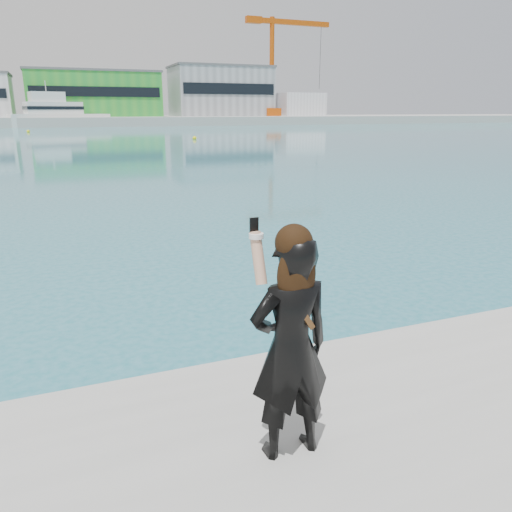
{
  "coord_description": "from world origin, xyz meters",
  "views": [
    {
      "loc": [
        -2.23,
        -3.66,
        3.41
      ],
      "look_at": [
        -0.74,
        0.09,
        2.23
      ],
      "focal_mm": 35.0,
      "sensor_mm": 36.0,
      "label": 1
    }
  ],
  "objects": [
    {
      "name": "ground",
      "position": [
        0.0,
        0.0,
        0.0
      ],
      "size": [
        500.0,
        500.0,
        0.0
      ],
      "primitive_type": "plane",
      "color": "#1A6E79",
      "rests_on": "ground"
    },
    {
      "name": "far_quay",
      "position": [
        0.0,
        130.0,
        1.0
      ],
      "size": [
        320.0,
        40.0,
        2.0
      ],
      "primitive_type": "cube",
      "color": "#9E9E99",
      "rests_on": "ground"
    },
    {
      "name": "warehouse_green",
      "position": [
        8.0,
        127.98,
        7.26
      ],
      "size": [
        30.6,
        16.36,
        10.5
      ],
      "color": "green",
      "rests_on": "far_quay"
    },
    {
      "name": "warehouse_grey_right",
      "position": [
        40.0,
        127.98,
        8.26
      ],
      "size": [
        25.5,
        15.35,
        12.5
      ],
      "color": "gray",
      "rests_on": "far_quay"
    },
    {
      "name": "ancillary_shed",
      "position": [
        62.0,
        126.0,
        5.0
      ],
      "size": [
        12.0,
        10.0,
        6.0
      ],
      "primitive_type": "cube",
      "color": "silver",
      "rests_on": "far_quay"
    },
    {
      "name": "dock_crane",
      "position": [
        53.2,
        122.0,
        15.07
      ],
      "size": [
        23.0,
        4.0,
        24.0
      ],
      "color": "#DC520C",
      "rests_on": "far_quay"
    },
    {
      "name": "flagpole_right",
      "position": [
        22.09,
        121.0,
        6.54
      ],
      "size": [
        1.28,
        0.16,
        8.0
      ],
      "color": "silver",
      "rests_on": "far_quay"
    },
    {
      "name": "motor_yacht",
      "position": [
        -1.03,
        114.77,
        2.65
      ],
      "size": [
        20.93,
        10.26,
        9.41
      ],
      "rotation": [
        0.0,
        0.0,
        0.24
      ],
      "color": "white",
      "rests_on": "ground"
    },
    {
      "name": "buoy_near",
      "position": [
        13.84,
        57.28,
        0.0
      ],
      "size": [
        0.5,
        0.5,
        0.5
      ],
      "primitive_type": "sphere",
      "color": "#FFEF0D",
      "rests_on": "ground"
    },
    {
      "name": "buoy_far",
      "position": [
        -5.9,
        87.06,
        0.0
      ],
      "size": [
        0.5,
        0.5,
        0.5
      ],
      "primitive_type": "sphere",
      "color": "#FFEF0D",
      "rests_on": "ground"
    },
    {
      "name": "woman",
      "position": [
        -0.74,
        -0.61,
        1.75
      ],
      "size": [
        0.65,
        0.43,
        1.88
      ],
      "rotation": [
        0.0,
        0.0,
        3.15
      ],
      "color": "black",
      "rests_on": "near_quay"
    }
  ]
}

